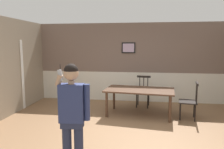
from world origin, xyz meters
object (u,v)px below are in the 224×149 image
object	(u,v)px
dining_table	(139,92)
chair_by_doorway	(189,101)
chair_near_window	(143,92)
person_figure	(73,112)

from	to	relation	value
dining_table	chair_by_doorway	distance (m)	1.33
chair_near_window	person_figure	size ratio (longest dim) A/B	0.58
dining_table	person_figure	bearing A→B (deg)	-108.05
dining_table	chair_near_window	distance (m)	0.91
dining_table	person_figure	xyz separation A→B (m)	(-0.95, -2.92, 0.30)
person_figure	dining_table	bearing A→B (deg)	-111.98
dining_table	person_figure	distance (m)	3.08
person_figure	chair_near_window	bearing A→B (deg)	-109.40
dining_table	chair_near_window	bearing A→B (deg)	83.41
dining_table	chair_by_doorway	world-z (taller)	chair_by_doorway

